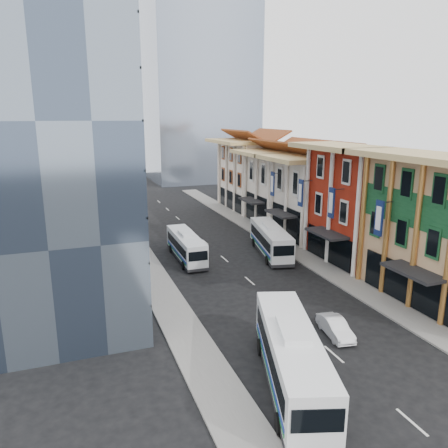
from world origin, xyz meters
name	(u,v)px	position (x,y,z in m)	size (l,w,h in m)	color
ground	(343,362)	(0.00, 0.00, 0.00)	(200.00, 200.00, 0.00)	black
sidewalk_right	(293,250)	(8.50, 22.00, 0.07)	(3.00, 90.00, 0.15)	slate
sidewalk_left	(147,267)	(-8.50, 22.00, 0.07)	(3.00, 90.00, 0.15)	slate
shophouse_red	(364,205)	(14.00, 17.00, 6.00)	(8.00, 10.00, 12.00)	#9D2311
shophouse_cream_near	(316,199)	(14.00, 26.50, 5.00)	(8.00, 9.00, 10.00)	white
shophouse_cream_mid	(283,188)	(14.00, 35.50, 5.00)	(8.00, 9.00, 10.00)	white
shophouse_cream_far	(254,176)	(14.00, 46.00, 5.50)	(8.00, 12.00, 11.00)	white
office_tower	(43,119)	(-17.00, 19.00, 15.00)	(12.00, 26.00, 30.00)	#3A485D
office_block_far	(63,179)	(-16.00, 42.00, 7.00)	(10.00, 18.00, 14.00)	gray
bus_left_near	(292,356)	(-4.36, -1.09, 1.90)	(2.77, 11.83, 3.79)	white
bus_left_far	(186,246)	(-3.95, 23.37, 1.55)	(2.26, 9.67, 3.10)	silver
bus_right	(271,239)	(5.50, 21.89, 1.73)	(2.53, 10.79, 3.46)	silver
sedan_right	(335,327)	(1.50, 3.12, 0.64)	(1.35, 3.87, 1.28)	white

